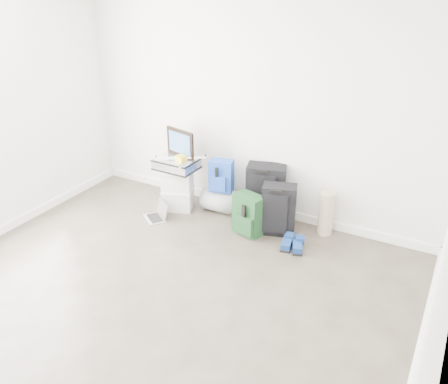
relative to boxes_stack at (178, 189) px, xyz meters
The scene contains 14 objects.
ground 2.24m from the boxes_stack, 68.63° to the right, with size 5.00×5.00×0.00m, color #382F29.
room_envelope 2.65m from the boxes_stack, 68.46° to the right, with size 4.52×5.02×2.71m.
boxes_stack is the anchor object (origin of this frame).
briefcase 0.34m from the boxes_stack, ahead, with size 0.49×0.36×0.14m, color #B2B2B7.
painting 0.58m from the boxes_stack, 90.00° to the left, with size 0.44×0.14×0.34m.
drone 0.44m from the boxes_stack, 14.04° to the right, with size 0.54×0.54×0.05m.
duffel_bag 0.57m from the boxes_stack, 19.01° to the left, with size 0.30×0.30×0.48m, color gray.
blue_backpack 0.60m from the boxes_stack, 16.10° to the left, with size 0.31×0.26×0.39m.
large_suitcase 1.11m from the boxes_stack, 13.99° to the left, with size 0.50×0.39×0.69m.
green_backpack 1.06m from the boxes_stack, ahead, with size 0.38×0.32×0.48m.
carry_on 1.34m from the boxes_stack, ahead, with size 0.42×0.34×0.59m.
shoes 1.64m from the boxes_stack, ahead, with size 0.29×0.29×0.09m.
rolled_rug 1.84m from the boxes_stack, ahead, with size 0.17×0.17×0.52m, color tan.
laptop 0.42m from the boxes_stack, 101.69° to the right, with size 0.36×0.34×0.21m.
Camera 1 is at (2.24, -2.34, 2.81)m, focal length 38.00 mm.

